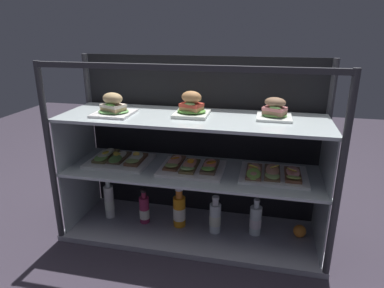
% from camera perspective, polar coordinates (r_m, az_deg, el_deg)
% --- Properties ---
extents(ground_plane, '(6.00, 6.00, 0.02)m').
position_cam_1_polar(ground_plane, '(2.03, 0.00, -14.94)').
color(ground_plane, '#342D39').
rests_on(ground_plane, ground).
extents(case_base_deck, '(1.42, 0.47, 0.03)m').
position_cam_1_polar(case_base_deck, '(2.01, 0.00, -14.34)').
color(case_base_deck, '#9D9DA8').
rests_on(case_base_deck, ground).
extents(case_frame, '(1.42, 0.47, 0.97)m').
position_cam_1_polar(case_frame, '(1.92, 0.93, 0.89)').
color(case_frame, '#333338').
rests_on(case_frame, ground).
extents(riser_lower_tier, '(1.36, 0.40, 0.35)m').
position_cam_1_polar(riser_lower_tier, '(1.91, 0.00, -9.59)').
color(riser_lower_tier, silver).
rests_on(riser_lower_tier, case_base_deck).
extents(shelf_lower_glass, '(1.37, 0.42, 0.02)m').
position_cam_1_polar(shelf_lower_glass, '(1.83, 0.00, -4.58)').
color(shelf_lower_glass, silver).
rests_on(shelf_lower_glass, riser_lower_tier).
extents(riser_upper_tier, '(1.36, 0.40, 0.28)m').
position_cam_1_polar(riser_upper_tier, '(1.78, 0.00, -0.23)').
color(riser_upper_tier, silver).
rests_on(riser_upper_tier, shelf_lower_glass).
extents(shelf_upper_glass, '(1.37, 0.42, 0.02)m').
position_cam_1_polar(shelf_upper_glass, '(1.74, 0.00, 4.36)').
color(shelf_upper_glass, silver).
rests_on(shelf_upper_glass, riser_upper_tier).
extents(plated_roll_sandwich_center, '(0.20, 0.20, 0.12)m').
position_cam_1_polar(plated_roll_sandwich_center, '(1.81, -13.08, 6.12)').
color(plated_roll_sandwich_center, white).
rests_on(plated_roll_sandwich_center, shelf_upper_glass).
extents(plated_roll_sandwich_mid_left, '(0.17, 0.17, 0.13)m').
position_cam_1_polar(plated_roll_sandwich_mid_left, '(1.74, -0.08, 6.26)').
color(plated_roll_sandwich_mid_left, white).
rests_on(plated_roll_sandwich_mid_left, shelf_upper_glass).
extents(plated_roll_sandwich_far_left, '(0.17, 0.17, 0.11)m').
position_cam_1_polar(plated_roll_sandwich_far_left, '(1.74, 13.68, 5.47)').
color(plated_roll_sandwich_far_left, white).
rests_on(plated_roll_sandwich_far_left, shelf_upper_glass).
extents(open_sandwich_tray_far_right, '(0.34, 0.27, 0.06)m').
position_cam_1_polar(open_sandwich_tray_far_right, '(1.97, -12.13, -2.48)').
color(open_sandwich_tray_far_right, white).
rests_on(open_sandwich_tray_far_right, shelf_lower_glass).
extents(open_sandwich_tray_near_right_corner, '(0.34, 0.27, 0.06)m').
position_cam_1_polar(open_sandwich_tray_near_right_corner, '(1.83, -0.13, -3.77)').
color(open_sandwich_tray_near_right_corner, white).
rests_on(open_sandwich_tray_near_right_corner, shelf_lower_glass).
extents(open_sandwich_tray_mid_right, '(0.34, 0.27, 0.07)m').
position_cam_1_polar(open_sandwich_tray_mid_right, '(1.79, 13.45, -4.83)').
color(open_sandwich_tray_mid_right, white).
rests_on(open_sandwich_tray_mid_right, shelf_lower_glass).
extents(juice_bottle_front_second, '(0.06, 0.06, 0.25)m').
position_cam_1_polar(juice_bottle_front_second, '(2.12, -13.70, -9.35)').
color(juice_bottle_front_second, white).
rests_on(juice_bottle_front_second, case_base_deck).
extents(juice_bottle_front_fourth, '(0.06, 0.06, 0.21)m').
position_cam_1_polar(juice_bottle_front_fourth, '(2.04, -7.99, -10.87)').
color(juice_bottle_front_fourth, '#96274C').
rests_on(juice_bottle_front_fourth, case_base_deck).
extents(juice_bottle_back_right, '(0.07, 0.07, 0.24)m').
position_cam_1_polar(juice_bottle_back_right, '(1.99, -2.14, -11.11)').
color(juice_bottle_back_right, orange).
rests_on(juice_bottle_back_right, case_base_deck).
extents(juice_bottle_front_middle, '(0.06, 0.06, 0.22)m').
position_cam_1_polar(juice_bottle_front_middle, '(1.94, 3.92, -12.13)').
color(juice_bottle_front_middle, white).
rests_on(juice_bottle_front_middle, case_base_deck).
extents(juice_bottle_tucked_behind, '(0.07, 0.07, 0.21)m').
position_cam_1_polar(juice_bottle_tucked_behind, '(1.95, 10.61, -12.43)').
color(juice_bottle_tucked_behind, white).
rests_on(juice_bottle_tucked_behind, case_base_deck).
extents(orange_fruit_beside_bottles, '(0.07, 0.07, 0.07)m').
position_cam_1_polar(orange_fruit_beside_bottles, '(2.01, 17.61, -13.74)').
color(orange_fruit_beside_bottles, orange).
rests_on(orange_fruit_beside_bottles, case_base_deck).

